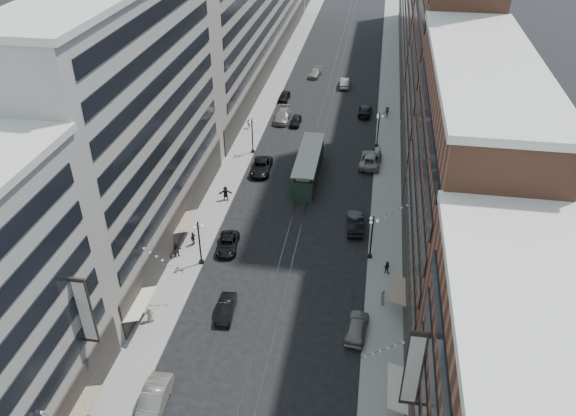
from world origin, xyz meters
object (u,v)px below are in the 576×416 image
Objects in this scene: lamppost_se_mid at (378,129)px; pedestrian_2 at (177,250)px; car_5 at (226,308)px; car_7 at (261,167)px; car_14 at (344,83)px; pedestrian_9 at (387,112)px; pedestrian_5 at (226,193)px; pedestrian_7 at (387,267)px; lamppost_sw_mid at (252,134)px; car_10 at (355,223)px; streetcar at (308,167)px; car_1 at (153,401)px; pedestrian_6 at (249,124)px; car_12 at (365,111)px; car_2 at (228,244)px; car_extra_1 at (315,73)px; car_4 at (357,327)px; lamppost_se_far at (372,236)px; pedestrian_extra_0 at (193,238)px; car_9 at (284,96)px; pedestrian_1 at (150,314)px; pedestrian_4 at (383,297)px; car_8 at (282,115)px; car_13 at (296,121)px; car_extra_0 at (315,73)px; car_11 at (370,159)px.

lamppost_se_mid is 2.88× the size of pedestrian_2.
car_7 reaches higher than car_5.
pedestrian_9 is at bearing 118.05° from car_14.
pedestrian_5 is 1.28× the size of pedestrian_7.
lamppost_se_mid is 0.95× the size of car_7.
lamppost_sw_mid is at bearing 72.28° from pedestrian_5.
streetcar is at bearing -62.01° from car_10.
pedestrian_6 is (-4.01, 54.21, 0.09)m from car_1.
car_12 is at bearing 45.63° from pedestrian_2.
lamppost_se_mid reaches higher than car_2.
pedestrian_2 is at bearing -90.28° from car_extra_1.
car_1 reaches higher than pedestrian_7.
lamppost_sw_mid is 1.14× the size of car_4.
lamppost_se_mid is (0.00, 28.00, 0.00)m from lamppost_se_far.
car_12 is at bearing 171.66° from pedestrian_extra_0.
pedestrian_5 reaches higher than pedestrian_7.
pedestrian_2 reaches higher than car_9.
pedestrian_2 is at bearing 12.73° from pedestrian_7.
car_9 is at bearing -68.28° from car_4.
pedestrian_2 is 0.37× the size of car_12.
lamppost_se_far is 3.19× the size of pedestrian_1.
pedestrian_2 is at bearing 72.26° from car_14.
pedestrian_7 reaches higher than car_12.
pedestrian_7 is (22.69, -33.68, -0.07)m from pedestrian_6.
pedestrian_4 is (18.35, 15.48, 0.14)m from car_1.
car_10 is 3.12× the size of pedestrian_extra_0.
pedestrian_2 is at bearing -120.89° from streetcar.
car_8 is at bearing 86.92° from car_1.
car_7 is at bearing -92.54° from car_8.
pedestrian_9 is at bearing 19.95° from car_13.
streetcar is at bearing 76.51° from car_5.
streetcar reaches higher than car_extra_0.
pedestrian_6 is (-3.63, -13.04, 0.24)m from car_9.
car_11 is at bearing -2.84° from lamppost_sw_mid.
lamppost_se_far is 1.26× the size of car_5.
car_5 is 17.88m from pedestrian_7.
car_13 is at bearing -56.59° from pedestrian_7.
pedestrian_5 is at bearing -101.11° from car_13.
car_11 reaches higher than car_extra_0.
pedestrian_5 is at bearing 71.10° from car_14.
pedestrian_1 reaches higher than pedestrian_7.
pedestrian_4 is 66.67m from car_extra_1.
car_13 is (7.14, 47.73, -0.33)m from pedestrian_1.
lamppost_sw_mid reaches higher than car_1.
lamppost_sw_mid is at bearing 89.10° from car_2.
car_7 is 3.48× the size of pedestrian_6.
car_10 reaches higher than car_12.
car_11 is 1.44× the size of car_extra_1.
pedestrian_1 is at bearing 36.67° from pedestrian_7.
lamppost_sw_mid is 3.12× the size of pedestrian_4.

